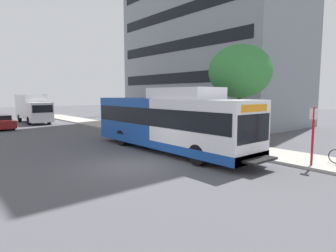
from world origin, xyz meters
TOP-DOWN VIEW (x-y plane):
  - ground_plane at (0.00, 8.00)m, footprint 120.00×120.00m
  - sidewalk_curb at (7.00, 6.00)m, footprint 3.00×56.00m
  - transit_bus at (3.52, 1.66)m, footprint 2.58×12.25m
  - bus_stop_sign_pole at (5.93, -5.48)m, footprint 0.10×0.36m
  - street_tree_near_stop at (7.64, -0.26)m, footprint 3.80×3.80m
  - parked_car_far_lane at (-1.93, 19.80)m, footprint 1.80×4.50m
  - box_truck_background at (2.09, 24.06)m, footprint 2.32×7.01m
  - lattice_comm_tower at (23.33, 29.71)m, footprint 1.10×1.10m

SIDE VIEW (x-z plane):
  - ground_plane at x=0.00m, z-range 0.00..0.00m
  - sidewalk_curb at x=7.00m, z-range 0.00..0.14m
  - parked_car_far_lane at x=-1.93m, z-range 0.00..1.33m
  - bus_stop_sign_pole at x=5.93m, z-range 0.35..2.95m
  - transit_bus at x=3.52m, z-range -0.12..3.53m
  - box_truck_background at x=2.09m, z-range 0.12..3.37m
  - street_tree_near_stop at x=7.64m, z-range 1.59..7.74m
  - lattice_comm_tower at x=23.33m, z-range -4.83..24.02m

